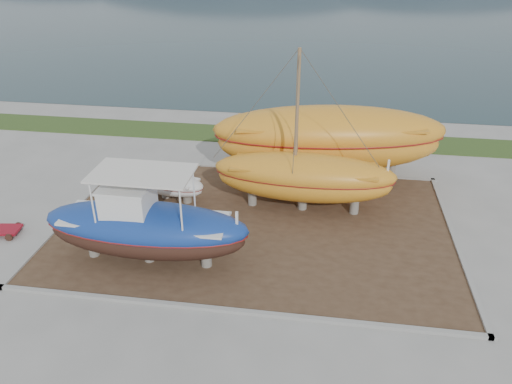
% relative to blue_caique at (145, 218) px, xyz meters
% --- Properties ---
extents(ground, '(140.00, 140.00, 0.00)m').
position_rel_blue_caique_xyz_m(ground, '(3.97, -0.52, -2.12)').
color(ground, gray).
rests_on(ground, ground).
extents(dirt_patch, '(18.00, 12.00, 0.06)m').
position_rel_blue_caique_xyz_m(dirt_patch, '(3.97, 3.48, -2.09)').
color(dirt_patch, '#422D1E').
rests_on(dirt_patch, ground).
extents(curb_frame, '(18.60, 12.60, 0.15)m').
position_rel_blue_caique_xyz_m(curb_frame, '(3.97, 3.48, -2.04)').
color(curb_frame, gray).
rests_on(curb_frame, ground).
extents(grass_strip, '(44.00, 3.00, 0.08)m').
position_rel_blue_caique_xyz_m(grass_strip, '(3.97, 14.98, -2.08)').
color(grass_strip, '#284219').
rests_on(grass_strip, ground).
extents(sea, '(260.00, 100.00, 0.04)m').
position_rel_blue_caique_xyz_m(sea, '(3.97, 69.48, -2.12)').
color(sea, '#1C3339').
rests_on(sea, ground).
extents(blue_caique, '(8.57, 2.71, 4.12)m').
position_rel_blue_caique_xyz_m(blue_caique, '(0.00, 0.00, 0.00)').
color(blue_caique, navy).
rests_on(blue_caique, dirt_patch).
extents(white_dinghy, '(4.76, 2.84, 1.34)m').
position_rel_blue_caique_xyz_m(white_dinghy, '(-1.02, 5.52, -1.39)').
color(white_dinghy, silver).
rests_on(white_dinghy, dirt_patch).
extents(orange_sailboat, '(8.87, 2.79, 7.89)m').
position_rel_blue_caique_xyz_m(orange_sailboat, '(6.08, 5.36, 1.88)').
color(orange_sailboat, orange).
rests_on(orange_sailboat, dirt_patch).
extents(orange_bare_hull, '(12.81, 5.40, 4.07)m').
position_rel_blue_caique_xyz_m(orange_bare_hull, '(7.16, 8.84, -0.03)').
color(orange_bare_hull, orange).
rests_on(orange_bare_hull, dirt_patch).
extents(red_trailer, '(2.34, 1.39, 0.31)m').
position_rel_blue_caique_xyz_m(red_trailer, '(-7.33, 1.01, -1.96)').
color(red_trailer, maroon).
rests_on(red_trailer, ground).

